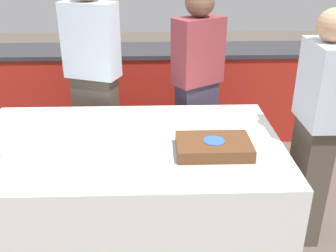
% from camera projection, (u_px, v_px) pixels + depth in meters
% --- Properties ---
extents(ground_plane, '(14.00, 14.00, 0.00)m').
position_uv_depth(ground_plane, '(131.00, 235.00, 2.76)').
color(ground_plane, brown).
extents(back_counter, '(4.40, 0.58, 0.92)m').
position_uv_depth(back_counter, '(137.00, 92.00, 4.07)').
color(back_counter, '#A82319').
rests_on(back_counter, ground_plane).
extents(dining_table, '(1.94, 1.17, 0.74)m').
position_uv_depth(dining_table, '(129.00, 191.00, 2.61)').
color(dining_table, silver).
rests_on(dining_table, ground_plane).
extents(cake, '(0.48, 0.34, 0.08)m').
position_uv_depth(cake, '(214.00, 147.00, 2.30)').
color(cake, '#B7B2AD').
rests_on(cake, dining_table).
extents(plate_stack, '(0.22, 0.22, 0.04)m').
position_uv_depth(plate_stack, '(19.00, 150.00, 2.31)').
color(plate_stack, white).
rests_on(plate_stack, dining_table).
extents(side_plate_near_cake, '(0.18, 0.18, 0.00)m').
position_uv_depth(side_plate_near_cake, '(215.00, 130.00, 2.59)').
color(side_plate_near_cake, white).
rests_on(side_plate_near_cake, dining_table).
extents(person_cutting_cake, '(0.43, 0.38, 1.58)m').
position_uv_depth(person_cutting_cake, '(197.00, 85.00, 3.16)').
color(person_cutting_cake, '#383347').
rests_on(person_cutting_cake, ground_plane).
extents(person_seated_right, '(0.20, 0.37, 1.54)m').
position_uv_depth(person_seated_right, '(315.00, 131.00, 2.46)').
color(person_seated_right, '#4C4238').
rests_on(person_seated_right, ground_plane).
extents(person_standing_back, '(0.45, 0.33, 1.70)m').
position_uv_depth(person_standing_back, '(94.00, 79.00, 3.11)').
color(person_standing_back, '#4C4238').
rests_on(person_standing_back, ground_plane).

